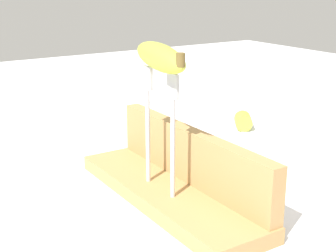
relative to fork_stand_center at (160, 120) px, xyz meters
The scene contains 6 objects.
ground_plane 0.14m from the fork_stand_center, 90.00° to the left, with size 3.00×3.00×0.00m, color silver.
wooden_board 0.13m from the fork_stand_center, 90.00° to the left, with size 0.40×0.11×0.02m, color #A87F4C.
board_backstop 0.09m from the fork_stand_center, 90.00° to the left, with size 0.39×0.02×0.09m, color #A87F4C.
fork_stand_center is the anchor object (origin of this frame).
banana_raised_center 0.09m from the fork_stand_center, 165.80° to the left, with size 0.20×0.09×0.04m.
banana_chunk_near 0.45m from the fork_stand_center, 121.77° to the left, with size 0.06×0.06×0.04m.
Camera 1 is at (0.61, -0.39, 0.34)m, focal length 52.98 mm.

